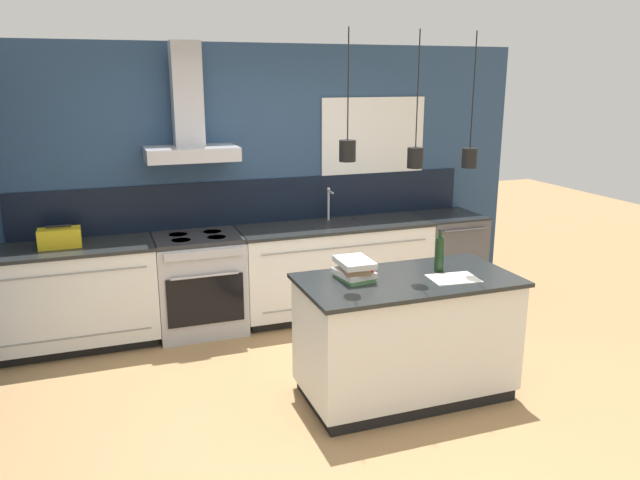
{
  "coord_description": "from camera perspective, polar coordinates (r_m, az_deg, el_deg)",
  "views": [
    {
      "loc": [
        -1.43,
        -3.8,
        2.3
      ],
      "look_at": [
        0.19,
        0.66,
        1.05
      ],
      "focal_mm": 35.0,
      "sensor_mm": 36.0,
      "label": 1
    }
  ],
  "objects": [
    {
      "name": "wall_back",
      "position": [
        6.04,
        -6.29,
        5.66
      ],
      "size": [
        5.6,
        2.14,
        2.6
      ],
      "color": "navy",
      "rests_on": "ground_plane"
    },
    {
      "name": "dishwasher",
      "position": [
        6.72,
        11.45,
        -1.49
      ],
      "size": [
        0.64,
        0.65,
        0.91
      ],
      "color": "#4C4C51",
      "rests_on": "ground_plane"
    },
    {
      "name": "yellow_toolbox",
      "position": [
        5.66,
        -22.71,
        0.19
      ],
      "size": [
        0.34,
        0.18,
        0.19
      ],
      "color": "gold",
      "rests_on": "counter_run_left"
    },
    {
      "name": "red_supply_box",
      "position": [
        4.4,
        3.49,
        -3.04
      ],
      "size": [
        0.18,
        0.15,
        0.1
      ],
      "color": "red",
      "rests_on": "kitchen_island"
    },
    {
      "name": "counter_run_left",
      "position": [
        5.8,
        -21.46,
        -4.81
      ],
      "size": [
        1.37,
        0.64,
        0.91
      ],
      "color": "black",
      "rests_on": "ground_plane"
    },
    {
      "name": "kitchen_island",
      "position": [
        4.64,
        7.85,
        -8.75
      ],
      "size": [
        1.55,
        0.81,
        0.91
      ],
      "color": "black",
      "rests_on": "ground_plane"
    },
    {
      "name": "ground_plane",
      "position": [
        4.67,
        0.62,
        -14.78
      ],
      "size": [
        16.0,
        16.0,
        0.0
      ],
      "primitive_type": "plane",
      "color": "#A87F51",
      "rests_on": "ground"
    },
    {
      "name": "bottle_on_island",
      "position": [
        4.65,
        10.86,
        -1.2
      ],
      "size": [
        0.07,
        0.07,
        0.32
      ],
      "color": "#193319",
      "rests_on": "kitchen_island"
    },
    {
      "name": "counter_run_sink",
      "position": [
        6.18,
        1.35,
        -2.57
      ],
      "size": [
        1.9,
        0.64,
        1.24
      ],
      "color": "black",
      "rests_on": "ground_plane"
    },
    {
      "name": "oven_range",
      "position": [
        5.85,
        -10.95,
        -3.94
      ],
      "size": [
        0.78,
        0.66,
        0.91
      ],
      "color": "#B5B5BA",
      "rests_on": "ground_plane"
    },
    {
      "name": "book_stack",
      "position": [
        4.4,
        3.15,
        -2.66
      ],
      "size": [
        0.26,
        0.33,
        0.15
      ],
      "color": "#4C7F4C",
      "rests_on": "kitchen_island"
    },
    {
      "name": "paper_pile",
      "position": [
        4.52,
        12.12,
        -3.45
      ],
      "size": [
        0.36,
        0.28,
        0.01
      ],
      "color": "silver",
      "rests_on": "kitchen_island"
    }
  ]
}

